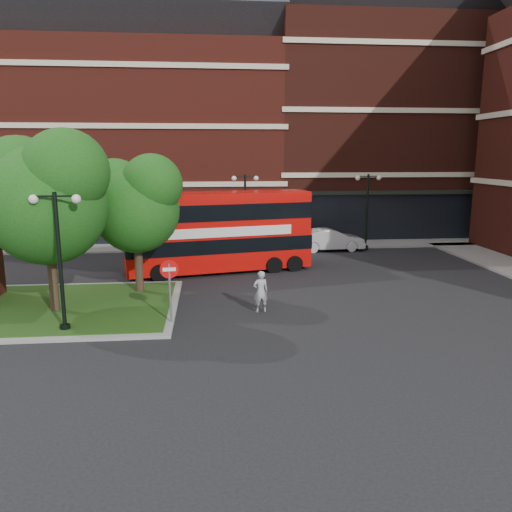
{
  "coord_description": "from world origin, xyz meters",
  "views": [
    {
      "loc": [
        -0.32,
        -17.26,
        6.23
      ],
      "look_at": [
        1.64,
        3.4,
        2.0
      ],
      "focal_mm": 35.0,
      "sensor_mm": 36.0,
      "label": 1
    }
  ],
  "objects": [
    {
      "name": "bus",
      "position": [
        0.18,
        9.13,
        2.47
      ],
      "size": [
        10.09,
        4.29,
        3.76
      ],
      "rotation": [
        0.0,
        0.0,
        0.22
      ],
      "color": "#C10B07",
      "rests_on": "ground"
    },
    {
      "name": "pavement_far",
      "position": [
        0.0,
        16.5,
        0.06
      ],
      "size": [
        44.0,
        3.0,
        0.12
      ],
      "primitive_type": "cube",
      "color": "slate",
      "rests_on": "ground"
    },
    {
      "name": "car_white",
      "position": [
        7.61,
        14.5,
        0.73
      ],
      "size": [
        4.5,
        1.83,
        1.45
      ],
      "primitive_type": "imported",
      "rotation": [
        0.0,
        0.0,
        1.64
      ],
      "color": "silver",
      "rests_on": "ground"
    },
    {
      "name": "no_entry_sign",
      "position": [
        -1.8,
        0.68,
        1.76
      ],
      "size": [
        0.68,
        0.1,
        2.47
      ],
      "rotation": [
        0.0,
        0.0,
        0.07
      ],
      "color": "slate",
      "rests_on": "ground"
    },
    {
      "name": "tree_island_east",
      "position": [
        -3.58,
        5.06,
        4.24
      ],
      "size": [
        4.46,
        3.9,
        6.29
      ],
      "color": "#2D2116",
      "rests_on": "ground"
    },
    {
      "name": "woman",
      "position": [
        1.69,
        1.92,
        0.85
      ],
      "size": [
        0.68,
        0.51,
        1.7
      ],
      "primitive_type": "imported",
      "rotation": [
        0.0,
        0.0,
        3.32
      ],
      "color": "#99999C",
      "rests_on": "ground"
    },
    {
      "name": "car_silver",
      "position": [
        -2.13,
        14.5,
        0.74
      ],
      "size": [
        4.54,
        2.3,
        1.48
      ],
      "primitive_type": "imported",
      "rotation": [
        0.0,
        0.0,
        1.44
      ],
      "color": "silver",
      "rests_on": "ground"
    },
    {
      "name": "ground",
      "position": [
        0.0,
        0.0,
        0.0
      ],
      "size": [
        120.0,
        120.0,
        0.0
      ],
      "primitive_type": "plane",
      "color": "black",
      "rests_on": "ground"
    },
    {
      "name": "lamp_island",
      "position": [
        -5.5,
        0.2,
        2.83
      ],
      "size": [
        1.72,
        0.36,
        5.0
      ],
      "color": "black",
      "rests_on": "ground"
    },
    {
      "name": "terrace_far_right",
      "position": [
        14.0,
        24.0,
        8.0
      ],
      "size": [
        18.0,
        12.0,
        16.0
      ],
      "primitive_type": "cube",
      "color": "#471911",
      "rests_on": "ground"
    },
    {
      "name": "traffic_island",
      "position": [
        -8.0,
        3.0,
        0.07
      ],
      "size": [
        12.6,
        7.6,
        0.15
      ],
      "color": "gray",
      "rests_on": "ground"
    },
    {
      "name": "lamp_far_left",
      "position": [
        2.0,
        14.5,
        2.83
      ],
      "size": [
        1.72,
        0.36,
        5.0
      ],
      "color": "black",
      "rests_on": "ground"
    },
    {
      "name": "terrace_far_left",
      "position": [
        -8.0,
        24.0,
        7.0
      ],
      "size": [
        26.0,
        12.0,
        14.0
      ],
      "primitive_type": "cube",
      "color": "maroon",
      "rests_on": "ground"
    },
    {
      "name": "tree_island_west",
      "position": [
        -6.6,
        2.58,
        4.79
      ],
      "size": [
        5.4,
        4.71,
        7.21
      ],
      "color": "#2D2116",
      "rests_on": "ground"
    },
    {
      "name": "lamp_far_right",
      "position": [
        10.0,
        14.5,
        2.83
      ],
      "size": [
        1.72,
        0.36,
        5.0
      ],
      "color": "black",
      "rests_on": "ground"
    }
  ]
}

